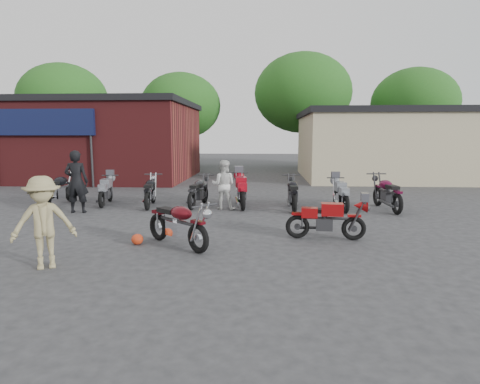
# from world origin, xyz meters

# --- Properties ---
(ground) EXTENTS (90.00, 90.00, 0.00)m
(ground) POSITION_xyz_m (0.00, 0.00, 0.00)
(ground) COLOR #2E2E30
(brick_building) EXTENTS (12.00, 8.00, 4.00)m
(brick_building) POSITION_xyz_m (-9.00, 14.00, 2.00)
(brick_building) COLOR maroon
(brick_building) RESTS_ON ground
(stucco_building) EXTENTS (10.00, 8.00, 3.50)m
(stucco_building) POSITION_xyz_m (8.50, 15.00, 1.75)
(stucco_building) COLOR tan
(stucco_building) RESTS_ON ground
(tree_0) EXTENTS (6.56, 6.56, 8.20)m
(tree_0) POSITION_xyz_m (-14.00, 22.00, 4.10)
(tree_0) COLOR #184B14
(tree_0) RESTS_ON ground
(tree_1) EXTENTS (5.92, 5.92, 7.40)m
(tree_1) POSITION_xyz_m (-5.00, 22.00, 3.70)
(tree_1) COLOR #184B14
(tree_1) RESTS_ON ground
(tree_2) EXTENTS (7.04, 7.04, 8.80)m
(tree_2) POSITION_xyz_m (4.00, 22.00, 4.40)
(tree_2) COLOR #184B14
(tree_2) RESTS_ON ground
(tree_3) EXTENTS (6.08, 6.08, 7.60)m
(tree_3) POSITION_xyz_m (12.00, 22.00, 3.80)
(tree_3) COLOR #184B14
(tree_3) RESTS_ON ground
(vintage_motorcycle) EXTENTS (1.92, 1.81, 1.15)m
(vintage_motorcycle) POSITION_xyz_m (-0.60, 0.21, 0.58)
(vintage_motorcycle) COLOR #530A11
(vintage_motorcycle) RESTS_ON ground
(sportbike) EXTENTS (1.81, 0.74, 1.02)m
(sportbike) POSITION_xyz_m (2.70, 1.05, 0.51)
(sportbike) COLOR #9E0D0F
(sportbike) RESTS_ON ground
(helmet) EXTENTS (0.32, 0.32, 0.24)m
(helmet) POSITION_xyz_m (-1.55, 0.34, 0.12)
(helmet) COLOR red
(helmet) RESTS_ON ground
(person_dark) EXTENTS (0.76, 0.54, 1.95)m
(person_dark) POSITION_xyz_m (-4.57, 3.88, 0.98)
(person_dark) COLOR black
(person_dark) RESTS_ON ground
(person_light) EXTENTS (0.83, 0.68, 1.61)m
(person_light) POSITION_xyz_m (-0.08, 4.72, 0.81)
(person_light) COLOR silver
(person_light) RESTS_ON ground
(person_tan) EXTENTS (1.26, 1.06, 1.69)m
(person_tan) POSITION_xyz_m (-2.72, -1.31, 0.84)
(person_tan) COLOR #9B8D5F
(person_tan) RESTS_ON ground
(row_bike_0) EXTENTS (0.89, 2.19, 1.24)m
(row_bike_0) POSITION_xyz_m (-5.84, 5.16, 0.62)
(row_bike_0) COLOR black
(row_bike_0) RESTS_ON ground
(row_bike_1) EXTENTS (0.91, 1.91, 1.07)m
(row_bike_1) POSITION_xyz_m (-4.27, 5.39, 0.53)
(row_bike_1) COLOR gray
(row_bike_1) RESTS_ON ground
(row_bike_2) EXTENTS (0.93, 2.05, 1.15)m
(row_bike_2) POSITION_xyz_m (-2.62, 5.12, 0.57)
(row_bike_2) COLOR black
(row_bike_2) RESTS_ON ground
(row_bike_3) EXTENTS (0.93, 2.01, 1.12)m
(row_bike_3) POSITION_xyz_m (-0.99, 5.27, 0.56)
(row_bike_3) COLOR #28272A
(row_bike_3) RESTS_ON ground
(row_bike_4) EXTENTS (0.96, 2.15, 1.20)m
(row_bike_4) POSITION_xyz_m (0.46, 5.27, 0.60)
(row_bike_4) COLOR #AB0E1D
(row_bike_4) RESTS_ON ground
(row_bike_5) EXTENTS (0.68, 2.02, 1.17)m
(row_bike_5) POSITION_xyz_m (2.18, 4.94, 0.58)
(row_bike_5) COLOR black
(row_bike_5) RESTS_ON ground
(row_bike_6) EXTENTS (0.69, 1.88, 1.08)m
(row_bike_6) POSITION_xyz_m (3.74, 4.94, 0.54)
(row_bike_6) COLOR gray
(row_bike_6) RESTS_ON ground
(row_bike_7) EXTENTS (0.92, 2.18, 1.23)m
(row_bike_7) POSITION_xyz_m (5.20, 4.93, 0.61)
(row_bike_7) COLOR #530A28
(row_bike_7) RESTS_ON ground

